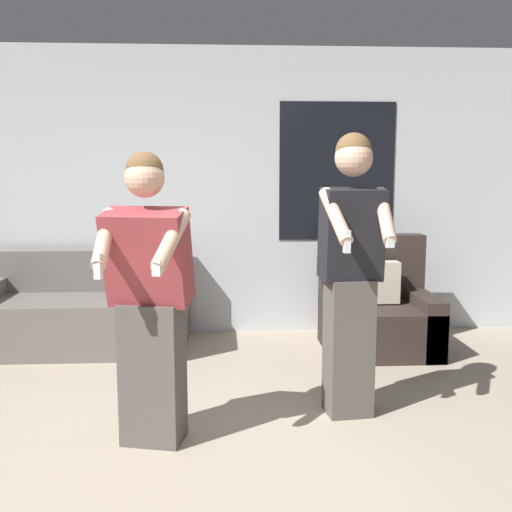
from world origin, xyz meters
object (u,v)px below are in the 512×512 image
object	(u,v)px
person_left	(149,301)
person_right	(351,270)
armchair	(377,314)
couch	(79,314)

from	to	relation	value
person_left	person_right	xyz separation A→B (m)	(1.21, 0.35, 0.10)
armchair	person_right	distance (m)	1.61
armchair	person_right	bearing A→B (deg)	-111.45
armchair	person_right	xyz separation A→B (m)	(-0.54, -1.38, 0.62)
couch	person_left	size ratio (longest dim) A/B	1.15
armchair	person_right	size ratio (longest dim) A/B	0.55
couch	person_left	bearing A→B (deg)	-66.05
couch	person_left	distance (m)	2.20
couch	person_right	world-z (taller)	person_right
couch	person_right	bearing A→B (deg)	-37.58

